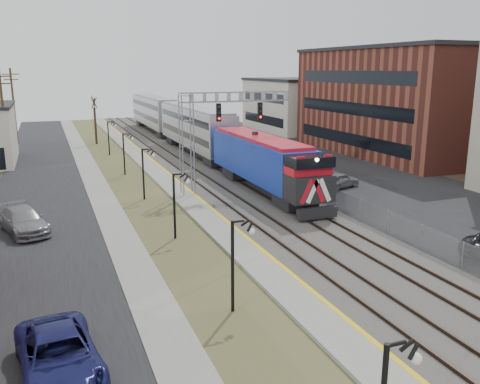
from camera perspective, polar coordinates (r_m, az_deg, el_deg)
street_west at (r=46.37m, az=-21.42°, el=0.40°), size 7.00×120.00×0.04m
sidewalk at (r=46.50m, az=-15.89°, el=0.89°), size 2.00×120.00×0.08m
grass_median at (r=46.83m, az=-12.24°, el=1.18°), size 4.00×120.00×0.06m
platform at (r=47.33m, az=-8.66°, el=1.58°), size 2.00×120.00×0.24m
ballast_bed at (r=48.60m, az=-2.90°, el=2.01°), size 8.00×120.00×0.20m
parking_lot at (r=53.47m, az=9.44°, el=2.83°), size 16.00×120.00×0.04m
platform_edge at (r=47.49m, az=-7.63°, el=1.81°), size 0.24×120.00×0.01m
track_near at (r=48.00m, az=-5.17°, el=2.04°), size 1.58×120.00×0.15m
track_far at (r=49.04m, az=-1.23°, el=2.34°), size 1.58×120.00×0.15m
train at (r=63.52m, az=-6.07°, el=7.25°), size 3.00×63.05×5.33m
signal_gantry at (r=40.31m, az=-3.66°, el=7.49°), size 9.00×1.07×8.15m
lampposts at (r=30.39m, az=-7.51°, el=-1.55°), size 0.14×62.14×4.00m
fence at (r=49.90m, az=1.69°, el=3.15°), size 0.04×120.00×1.60m
buildings_east at (r=58.18m, az=23.81°, el=8.99°), size 16.00×76.00×15.00m
bare_trees at (r=49.77m, az=-23.03°, el=4.25°), size 12.30×42.30×5.95m
car_lot_d at (r=45.36m, az=8.05°, el=1.83°), size 5.03×2.44×1.41m
car_lot_e at (r=43.95m, az=11.07°, el=1.27°), size 4.22×2.72×1.34m
car_lot_f at (r=55.13m, az=3.85°, el=3.97°), size 4.04×1.79×1.29m
car_street_a at (r=18.46m, az=-19.64°, el=-17.05°), size 3.04×5.57×1.48m
car_street_b at (r=34.17m, az=-23.17°, el=-3.03°), size 3.55×5.56×1.50m
car_lot_g at (r=62.87m, az=1.53°, el=5.26°), size 5.51×3.32×1.43m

